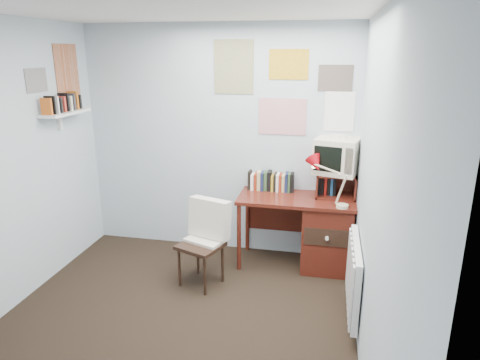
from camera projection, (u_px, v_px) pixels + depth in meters
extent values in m
plane|color=black|center=(166.00, 338.00, 3.43)|extent=(3.50, 3.50, 0.00)
cube|color=silver|center=(218.00, 142.00, 4.71)|extent=(3.00, 0.02, 2.50)
cube|color=silver|center=(374.00, 205.00, 2.77)|extent=(0.02, 3.50, 2.50)
cube|color=white|center=(146.00, 3.00, 2.70)|extent=(3.00, 3.50, 0.02)
cube|color=#561D13|center=(296.00, 199.00, 4.42)|extent=(1.20, 0.55, 0.03)
cube|color=#561D13|center=(327.00, 235.00, 4.47)|extent=(0.50, 0.50, 0.72)
cylinder|color=#561D13|center=(239.00, 237.00, 4.42)|extent=(0.04, 0.04, 0.72)
cylinder|color=#561D13|center=(247.00, 220.00, 4.86)|extent=(0.04, 0.04, 0.72)
cube|color=#561D13|center=(275.00, 217.00, 4.80)|extent=(0.64, 0.02, 0.30)
cube|color=black|center=(201.00, 246.00, 4.12)|extent=(0.53, 0.52, 0.82)
cube|color=red|center=(344.00, 187.00, 4.06)|extent=(0.35, 0.31, 0.43)
cube|color=#561D13|center=(336.00, 185.00, 4.41)|extent=(0.40, 0.30, 0.25)
cube|color=beige|center=(337.00, 154.00, 4.34)|extent=(0.50, 0.47, 0.39)
cube|color=#561D13|center=(276.00, 181.00, 4.60)|extent=(0.60, 0.14, 0.22)
cube|color=white|center=(354.00, 277.00, 3.54)|extent=(0.09, 0.80, 0.60)
cube|color=white|center=(66.00, 113.00, 4.26)|extent=(0.20, 0.62, 0.24)
cube|color=white|center=(283.00, 88.00, 4.39)|extent=(1.20, 0.01, 0.90)
cube|color=white|center=(52.00, 73.00, 4.17)|extent=(0.01, 0.70, 0.60)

